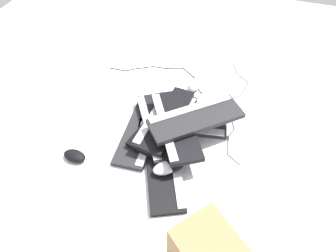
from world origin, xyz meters
TOP-DOWN VIEW (x-y plane):
  - ground_plane at (0.00, 0.00)m, footprint 3.20×3.20m
  - keyboard_0 at (0.10, 0.08)m, footprint 0.18×0.45m
  - keyboard_1 at (-0.08, 0.25)m, footprint 0.32×0.46m
  - keyboard_2 at (-0.08, -0.04)m, footprint 0.46×0.22m
  - keyboard_3 at (0.02, 0.04)m, footprint 0.36×0.45m
  - keyboard_4 at (0.01, 0.00)m, footprint 0.25×0.46m
  - keyboard_5 at (0.00, 0.01)m, footprint 0.19×0.45m
  - keyboard_6 at (-0.07, 0.06)m, footprint 0.35×0.46m
  - keyboard_7 at (-0.15, 0.02)m, footprint 0.43×0.40m
  - mouse_0 at (0.34, 0.32)m, footprint 0.12×0.08m
  - mouse_1 at (-0.11, 0.24)m, footprint 0.13×0.12m
  - mouse_2 at (-0.05, 0.02)m, footprint 0.13×0.12m
  - mouse_3 at (-0.09, 0.27)m, footprint 0.13×0.12m
  - mouse_4 at (-0.06, -0.34)m, footprint 0.07×0.11m
  - cable_0 at (0.15, -0.40)m, footprint 0.60×0.19m
  - cable_1 at (-0.32, -0.25)m, footprint 0.17×0.74m

SIDE VIEW (x-z plane):
  - ground_plane at x=0.00m, z-range 0.00..0.00m
  - cable_0 at x=0.15m, z-range 0.00..0.01m
  - cable_1 at x=-0.32m, z-range 0.00..0.01m
  - keyboard_0 at x=0.10m, z-range 0.00..0.03m
  - keyboard_1 at x=-0.08m, z-range 0.00..0.03m
  - keyboard_2 at x=-0.08m, z-range 0.00..0.03m
  - mouse_0 at x=0.34m, z-range 0.00..0.04m
  - mouse_4 at x=-0.06m, z-range 0.00..0.04m
  - keyboard_3 at x=0.02m, z-range 0.03..0.06m
  - keyboard_4 at x=0.01m, z-range 0.03..0.06m
  - mouse_1 at x=-0.11m, z-range 0.03..0.07m
  - mouse_3 at x=-0.09m, z-range 0.03..0.07m
  - keyboard_5 at x=0.00m, z-range 0.06..0.09m
  - mouse_2 at x=-0.05m, z-range 0.06..0.10m
  - keyboard_6 at x=-0.07m, z-range 0.09..0.12m
  - keyboard_7 at x=-0.15m, z-range 0.12..0.15m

